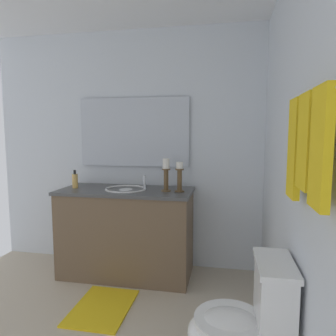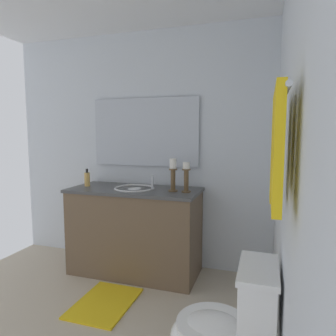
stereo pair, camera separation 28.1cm
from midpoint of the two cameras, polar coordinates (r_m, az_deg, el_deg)
wall_back at (r=1.70m, az=19.26°, el=0.24°), size 2.84×0.04×2.45m
wall_left at (r=3.32m, az=-10.26°, el=3.35°), size 0.04×2.89×2.45m
vanity_cabinet at (r=3.13m, az=-10.36°, el=-11.70°), size 0.58×1.30×0.86m
sink_basin at (r=3.03m, az=-10.49°, el=-4.68°), size 0.40×0.40×0.24m
mirror at (r=3.24m, az=-8.91°, el=6.60°), size 0.02×1.16×0.71m
candle_holder_tall at (r=2.84m, az=-0.66°, el=-1.57°), size 0.09×0.09×0.28m
candle_holder_short at (r=2.86m, az=-3.17°, el=-1.11°), size 0.09×0.09×0.31m
soap_bottle at (r=3.22m, az=-19.37°, el=-2.25°), size 0.06×0.06×0.18m
toilet at (r=1.85m, az=9.05°, el=-27.52°), size 0.39×0.54×0.75m
towel_bar at (r=1.29m, az=19.76°, el=12.29°), size 0.61×0.02×0.02m
towel_near_vanity at (r=1.48m, az=17.57°, el=3.43°), size 0.16×0.03×0.46m
towel_center at (r=1.28m, az=18.67°, el=4.65°), size 0.17×0.03×0.38m
towel_near_corner at (r=1.08m, az=20.08°, el=3.49°), size 0.16×0.03×0.42m
bath_mat at (r=2.78m, az=-15.27°, el=-23.84°), size 0.60×0.44×0.02m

